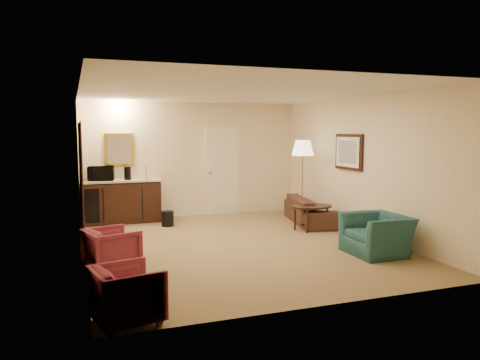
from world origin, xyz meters
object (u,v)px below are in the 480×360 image
at_px(teal_armchair, 377,228).
at_px(floor_lamp, 302,181).
at_px(sofa, 311,206).
at_px(waste_bin, 168,218).
at_px(microwave, 101,172).
at_px(wetbar_cabinet, 122,201).
at_px(rose_chair_near, 112,248).
at_px(coffee_table, 311,218).
at_px(rose_chair_far, 127,292).
at_px(coffee_maker, 128,173).

relative_size(teal_armchair, floor_lamp, 0.55).
distance_m(sofa, waste_bin, 3.05).
bearing_deg(microwave, wetbar_cabinet, 4.90).
height_order(rose_chair_near, microwave, microwave).
distance_m(wetbar_cabinet, microwave, 0.76).
xyz_separation_m(teal_armchair, coffee_table, (-0.10, 1.98, -0.18)).
bearing_deg(rose_chair_far, floor_lamp, -57.58).
bearing_deg(floor_lamp, microwave, 161.59).
xyz_separation_m(rose_chair_far, floor_lamp, (4.13, 4.14, 0.56)).
distance_m(sofa, coffee_table, 0.74).
bearing_deg(microwave, floor_lamp, -10.01).
height_order(waste_bin, microwave, microwave).
relative_size(teal_armchair, coffee_maker, 3.51).
height_order(sofa, coffee_table, sofa).
relative_size(sofa, coffee_table, 2.21).
distance_m(coffee_table, floor_lamp, 1.00).
height_order(rose_chair_far, microwave, microwave).
relative_size(teal_armchair, waste_bin, 3.08).
bearing_deg(waste_bin, teal_armchair, -50.82).
bearing_deg(rose_chair_near, teal_armchair, -114.26).
bearing_deg(sofa, rose_chair_near, 128.70).
bearing_deg(coffee_table, rose_chair_far, -139.32).
relative_size(rose_chair_near, microwave, 1.28).
bearing_deg(wetbar_cabinet, coffee_table, -30.91).
xyz_separation_m(sofa, coffee_table, (-0.35, -0.65, -0.12)).
xyz_separation_m(teal_armchair, coffee_maker, (-3.42, 4.02, 0.63)).
distance_m(teal_armchair, coffee_table, 1.99).
relative_size(rose_chair_near, coffee_table, 0.79).
height_order(teal_armchair, rose_chair_near, teal_armchair).
relative_size(rose_chair_near, rose_chair_far, 1.02).
bearing_deg(sofa, teal_armchair, -173.30).
bearing_deg(waste_bin, sofa, -13.32).
distance_m(teal_armchair, rose_chair_near, 4.08).
xyz_separation_m(microwave, coffee_maker, (0.54, -0.05, -0.04)).
relative_size(floor_lamp, coffee_maker, 6.41).
height_order(wetbar_cabinet, coffee_table, wetbar_cabinet).
height_order(teal_armchair, rose_chair_far, teal_armchair).
xyz_separation_m(sofa, rose_chair_near, (-4.30, -2.15, -0.03)).
height_order(teal_armchair, waste_bin, teal_armchair).
xyz_separation_m(wetbar_cabinet, coffee_table, (3.45, -2.07, -0.21)).
xyz_separation_m(wetbar_cabinet, floor_lamp, (3.63, -1.32, 0.43)).
relative_size(coffee_table, coffee_maker, 3.09).
height_order(wetbar_cabinet, microwave, microwave).
distance_m(sofa, microwave, 4.51).
bearing_deg(wetbar_cabinet, waste_bin, -40.52).
relative_size(rose_chair_far, floor_lamp, 0.37).
bearing_deg(rose_chair_far, rose_chair_near, -12.65).
height_order(microwave, coffee_maker, microwave).
height_order(wetbar_cabinet, floor_lamp, floor_lamp).
xyz_separation_m(rose_chair_near, waste_bin, (1.34, 2.85, -0.18)).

